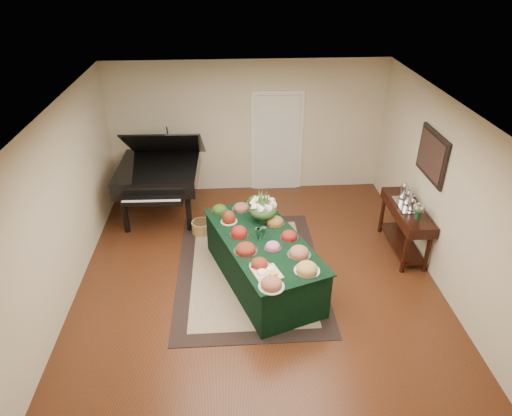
{
  "coord_description": "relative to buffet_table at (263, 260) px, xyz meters",
  "views": [
    {
      "loc": [
        -0.38,
        -5.72,
        4.55
      ],
      "look_at": [
        0.0,
        0.3,
        1.05
      ],
      "focal_mm": 32.0,
      "sensor_mm": 36.0,
      "label": 1
    }
  ],
  "objects": [
    {
      "name": "wall_painting",
      "position": [
        2.65,
        0.68,
        1.36
      ],
      "size": [
        0.05,
        0.95,
        0.75
      ],
      "color": "black",
      "rests_on": "ground"
    },
    {
      "name": "grand_piano",
      "position": [
        -1.76,
        2.15,
        0.5
      ],
      "size": [
        1.59,
        1.78,
        1.78
      ],
      "color": "black",
      "rests_on": "ground"
    },
    {
      "name": "kitchen_doorway",
      "position": [
        0.53,
        3.12,
        0.63
      ],
      "size": [
        1.05,
        0.07,
        2.1
      ],
      "color": "white",
      "rests_on": "ground"
    },
    {
      "name": "floral_centerpiece",
      "position": [
        0.04,
        0.51,
        0.64
      ],
      "size": [
        0.44,
        0.44,
        0.44
      ],
      "color": "#143221",
      "rests_on": "buffet_table"
    },
    {
      "name": "buffet_table",
      "position": [
        0.0,
        0.0,
        0.0
      ],
      "size": [
        1.82,
        2.56,
        0.78
      ],
      "color": "black",
      "rests_on": "ground"
    },
    {
      "name": "pink_bouquet",
      "position": [
        2.42,
        0.3,
        0.63
      ],
      "size": [
        0.2,
        0.2,
        0.26
      ],
      "color": "#143221",
      "rests_on": "mahogany_sideboard"
    },
    {
      "name": "tea_service",
      "position": [
        2.42,
        0.76,
        0.58
      ],
      "size": [
        0.34,
        0.58,
        0.3
      ],
      "color": "silver",
      "rests_on": "mahogany_sideboard"
    },
    {
      "name": "ground",
      "position": [
        -0.07,
        0.15,
        -0.39
      ],
      "size": [
        6.0,
        6.0,
        0.0
      ],
      "primitive_type": "plane",
      "color": "black",
      "rests_on": "ground"
    },
    {
      "name": "cutting_board",
      "position": [
        -0.01,
        -0.81,
        0.42
      ],
      "size": [
        0.43,
        0.43,
        0.1
      ],
      "color": "tan",
      "rests_on": "buffet_table"
    },
    {
      "name": "food_platters",
      "position": [
        -0.01,
        0.02,
        0.44
      ],
      "size": [
        1.49,
        2.5,
        0.15
      ],
      "color": "silver",
      "rests_on": "buffet_table"
    },
    {
      "name": "wicker_basket",
      "position": [
        -1.0,
        1.44,
        -0.28
      ],
      "size": [
        0.35,
        0.35,
        0.22
      ],
      "primitive_type": "cylinder",
      "color": "olive",
      "rests_on": "ground"
    },
    {
      "name": "green_goblets",
      "position": [
        -0.04,
        0.02,
        0.48
      ],
      "size": [
        0.17,
        0.11,
        0.18
      ],
      "color": "#143221",
      "rests_on": "buffet_table"
    },
    {
      "name": "mahogany_sideboard",
      "position": [
        2.42,
        0.68,
        0.27
      ],
      "size": [
        0.45,
        1.4,
        0.86
      ],
      "color": "black",
      "rests_on": "ground"
    },
    {
      "name": "area_rug",
      "position": [
        -0.18,
        0.3,
        -0.39
      ],
      "size": [
        2.29,
        3.21,
        0.01
      ],
      "color": "black",
      "rests_on": "ground"
    }
  ]
}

